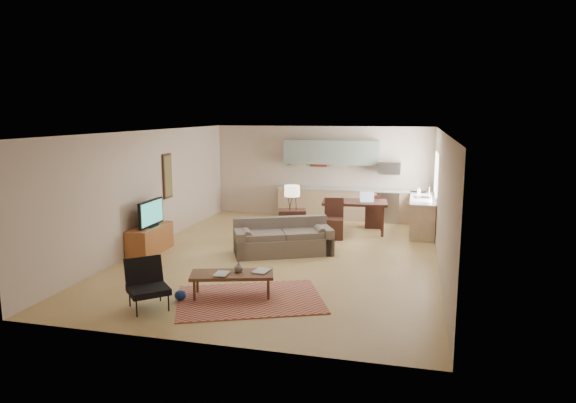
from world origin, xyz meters
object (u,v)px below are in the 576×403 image
(armchair, at_px, (148,285))
(dining_table, at_px, (354,217))
(coffee_table, at_px, (232,285))
(tv_credenza, at_px, (150,239))
(console_table, at_px, (292,225))
(sofa, at_px, (283,237))

(armchair, distance_m, dining_table, 6.60)
(dining_table, bearing_deg, armchair, -118.16)
(dining_table, bearing_deg, coffee_table, -110.84)
(tv_credenza, height_order, console_table, console_table)
(sofa, relative_size, dining_table, 1.35)
(coffee_table, distance_m, tv_credenza, 3.53)
(armchair, bearing_deg, dining_table, 24.44)
(coffee_table, height_order, armchair, armchair)
(dining_table, bearing_deg, console_table, -144.42)
(armchair, height_order, dining_table, dining_table)
(dining_table, bearing_deg, tv_credenza, -149.54)
(tv_credenza, relative_size, dining_table, 0.79)
(armchair, height_order, console_table, armchair)
(coffee_table, relative_size, armchair, 1.77)
(tv_credenza, bearing_deg, dining_table, 35.83)
(sofa, height_order, console_table, sofa)
(sofa, xyz_separation_m, armchair, (-1.26, -3.65, 0.01))
(coffee_table, xyz_separation_m, dining_table, (1.45, 5.25, 0.21))
(coffee_table, height_order, console_table, console_table)
(coffee_table, xyz_separation_m, armchair, (-1.10, -0.84, 0.18))
(armchair, relative_size, dining_table, 0.48)
(armchair, bearing_deg, coffee_table, -5.60)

